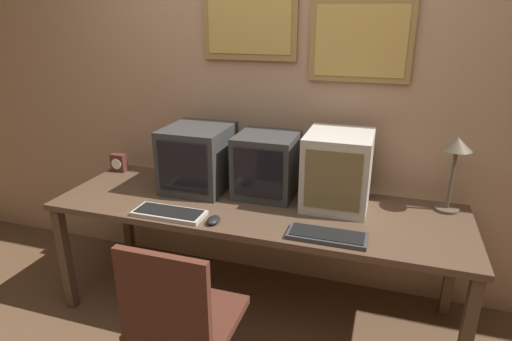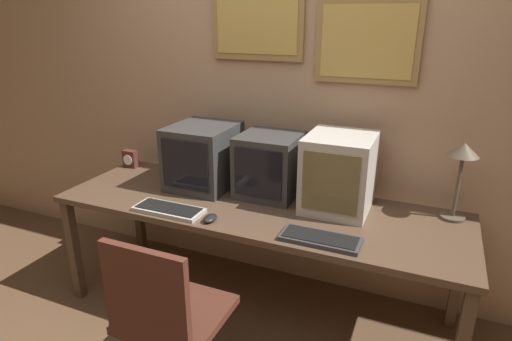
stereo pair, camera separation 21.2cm
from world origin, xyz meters
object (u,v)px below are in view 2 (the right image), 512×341
(desk_lamp, at_px, (462,161))
(mouse_near_keyboard, at_px, (210,218))
(keyboard_main, at_px, (169,210))
(monitor_center, at_px, (269,165))
(monitor_left, at_px, (203,156))
(desk_clock, at_px, (130,159))
(keyboard_side, at_px, (320,239))
(office_chair, at_px, (171,333))
(monitor_right, at_px, (339,172))

(desk_lamp, bearing_deg, mouse_near_keyboard, -155.14)
(keyboard_main, bearing_deg, monitor_center, 47.31)
(monitor_left, xyz_separation_m, mouse_near_keyboard, (0.28, -0.44, -0.18))
(monitor_center, bearing_deg, keyboard_main, -132.69)
(desk_clock, bearing_deg, monitor_left, -8.18)
(monitor_center, distance_m, keyboard_main, 0.65)
(keyboard_side, relative_size, desk_clock, 3.13)
(desk_lamp, xyz_separation_m, office_chair, (-1.14, -1.05, -0.66))
(monitor_left, distance_m, desk_lamp, 1.49)
(monitor_right, relative_size, desk_lamp, 1.00)
(monitor_left, relative_size, office_chair, 0.48)
(keyboard_side, xyz_separation_m, desk_clock, (-1.55, 0.51, 0.05))
(monitor_left, height_order, office_chair, monitor_left)
(monitor_right, height_order, desk_clock, monitor_right)
(monitor_right, height_order, mouse_near_keyboard, monitor_right)
(office_chair, bearing_deg, monitor_left, 110.02)
(monitor_right, xyz_separation_m, keyboard_side, (0.02, -0.42, -0.20))
(monitor_left, bearing_deg, monitor_center, 4.05)
(desk_clock, bearing_deg, mouse_near_keyboard, -29.42)
(monitor_right, distance_m, desk_lamp, 0.63)
(desk_lamp, bearing_deg, keyboard_side, -138.26)
(monitor_left, relative_size, desk_clock, 3.51)
(keyboard_side, xyz_separation_m, mouse_near_keyboard, (-0.60, -0.02, 0.00))
(monitor_right, height_order, keyboard_side, monitor_right)
(monitor_left, distance_m, keyboard_side, 0.99)
(monitor_right, relative_size, desk_clock, 3.41)
(monitor_center, relative_size, desk_lamp, 0.88)
(monitor_center, relative_size, keyboard_main, 0.94)
(monitor_right, bearing_deg, keyboard_main, -153.28)
(keyboard_main, height_order, desk_clock, desk_clock)
(mouse_near_keyboard, distance_m, desk_clock, 1.09)
(keyboard_main, relative_size, keyboard_side, 1.03)
(monitor_center, xyz_separation_m, desk_clock, (-1.10, 0.06, -0.13))
(monitor_left, bearing_deg, keyboard_main, -88.02)
(monitor_left, height_order, keyboard_main, monitor_left)
(keyboard_side, relative_size, desk_lamp, 0.92)
(monitor_right, xyz_separation_m, mouse_near_keyboard, (-0.58, -0.44, -0.20))
(monitor_right, distance_m, keyboard_side, 0.46)
(keyboard_side, bearing_deg, office_chair, -136.12)
(keyboard_main, relative_size, desk_clock, 3.21)
(monitor_center, bearing_deg, desk_lamp, 4.49)
(monitor_right, bearing_deg, desk_clock, 176.49)
(keyboard_side, bearing_deg, mouse_near_keyboard, -177.76)
(monitor_left, xyz_separation_m, keyboard_main, (0.01, -0.43, -0.19))
(mouse_near_keyboard, distance_m, desk_lamp, 1.35)
(desk_clock, relative_size, office_chair, 0.14)
(keyboard_side, distance_m, office_chair, 0.83)
(keyboard_main, xyz_separation_m, desk_clock, (-0.68, 0.52, 0.05))
(monitor_center, xyz_separation_m, keyboard_side, (0.45, -0.45, -0.18))
(desk_lamp, bearing_deg, keyboard_main, -159.74)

